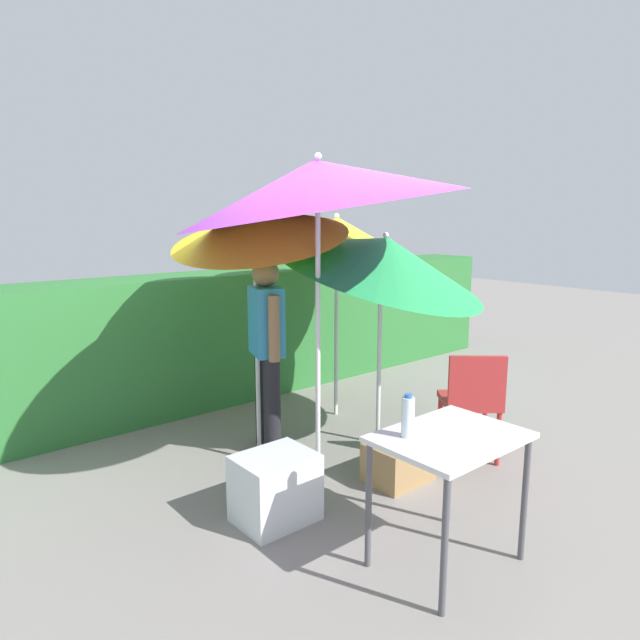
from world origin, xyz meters
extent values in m
plane|color=gray|center=(0.00, 0.00, 0.00)|extent=(24.00, 24.00, 0.00)
cube|color=#2D7033|center=(0.00, 2.00, 0.68)|extent=(8.00, 0.70, 1.35)
cylinder|color=silver|center=(-0.35, -0.10, 0.98)|extent=(0.04, 0.04, 1.97)
cone|color=purple|center=(-0.37, -0.12, 2.14)|extent=(2.07, 2.04, 0.78)
sphere|color=silver|center=(-0.38, -0.14, 2.34)|extent=(0.05, 0.05, 0.05)
cylinder|color=silver|center=(-0.41, 0.62, 0.88)|extent=(0.04, 0.04, 1.76)
cone|color=yellow|center=(-0.39, 0.59, 1.88)|extent=(1.48, 1.44, 0.74)
sphere|color=silver|center=(-0.38, 0.56, 2.02)|extent=(0.05, 0.05, 0.05)
cylinder|color=silver|center=(0.44, 0.04, 0.73)|extent=(0.04, 0.04, 1.46)
cone|color=green|center=(0.48, 0.06, 1.61)|extent=(1.87, 1.81, 0.97)
sphere|color=silver|center=(0.52, 0.07, 1.78)|extent=(0.05, 0.05, 0.05)
cylinder|color=silver|center=(0.63, 0.81, 0.83)|extent=(0.04, 0.04, 1.66)
cone|color=yellow|center=(0.64, 0.83, 1.79)|extent=(1.53, 1.51, 0.61)
sphere|color=silver|center=(0.66, 0.84, 1.94)|extent=(0.05, 0.05, 0.05)
cylinder|color=black|center=(-0.31, 0.68, 0.41)|extent=(0.14, 0.14, 0.82)
cylinder|color=black|center=(-0.41, 0.42, 0.41)|extent=(0.14, 0.14, 0.82)
cube|color=#338EC6|center=(-0.36, 0.55, 1.10)|extent=(0.33, 0.41, 0.56)
sphere|color=#8C6647|center=(-0.36, 0.55, 1.49)|extent=(0.22, 0.22, 0.22)
cylinder|color=#338EC6|center=(-0.28, 0.77, 1.60)|extent=(0.12, 0.12, 0.56)
cylinder|color=#8C6647|center=(-0.44, 0.33, 1.08)|extent=(0.12, 0.12, 0.52)
cylinder|color=#B72D2D|center=(1.09, -0.58, 0.22)|extent=(0.04, 0.04, 0.44)
cylinder|color=#B72D2D|center=(0.80, -0.34, 0.22)|extent=(0.04, 0.04, 0.44)
cylinder|color=#B72D2D|center=(0.84, -0.87, 0.22)|extent=(0.04, 0.04, 0.44)
cylinder|color=#B72D2D|center=(0.55, -0.63, 0.22)|extent=(0.04, 0.04, 0.44)
cube|color=#B72D2D|center=(0.82, -0.61, 0.47)|extent=(0.62, 0.62, 0.05)
cube|color=#B72D2D|center=(0.69, -0.76, 0.69)|extent=(0.36, 0.32, 0.40)
cube|color=silver|center=(-0.97, -0.41, 0.22)|extent=(0.49, 0.39, 0.44)
cube|color=#9E7A4C|center=(0.05, -0.55, 0.15)|extent=(0.46, 0.35, 0.29)
cylinder|color=#4C4C51|center=(-0.14, -1.14, 0.37)|extent=(0.04, 0.04, 0.74)
cylinder|color=#4C4C51|center=(-0.86, -1.14, 0.37)|extent=(0.04, 0.04, 0.74)
cylinder|color=#4C4C51|center=(-0.14, -1.66, 0.37)|extent=(0.04, 0.04, 0.74)
cylinder|color=#4C4C51|center=(-0.86, -1.66, 0.37)|extent=(0.04, 0.04, 0.74)
cube|color=silver|center=(-0.50, -1.40, 0.75)|extent=(0.80, 0.60, 0.03)
cylinder|color=silver|center=(-0.70, -1.27, 0.88)|extent=(0.07, 0.07, 0.22)
cylinder|color=#2D60B7|center=(-0.70, -1.27, 1.00)|extent=(0.04, 0.04, 0.02)
camera|label=1|loc=(-2.91, -3.17, 1.95)|focal=31.67mm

